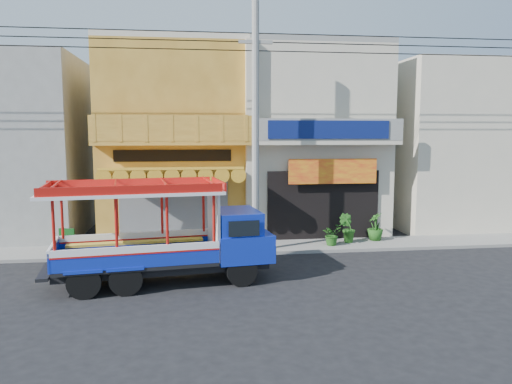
# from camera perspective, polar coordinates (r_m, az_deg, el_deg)

# --- Properties ---
(ground) EXTENTS (90.00, 90.00, 0.00)m
(ground) POSITION_cam_1_polar(r_m,az_deg,el_deg) (15.59, 5.24, -9.77)
(ground) COLOR black
(ground) RESTS_ON ground
(sidewalk) EXTENTS (30.00, 2.00, 0.12)m
(sidewalk) POSITION_cam_1_polar(r_m,az_deg,el_deg) (19.36, 2.63, -6.26)
(sidewalk) COLOR slate
(sidewalk) RESTS_ON ground
(shophouse_left) EXTENTS (6.00, 7.50, 8.24)m
(shophouse_left) POSITION_cam_1_polar(r_m,az_deg,el_deg) (22.54, -9.24, 5.90)
(shophouse_left) COLOR #AE7726
(shophouse_left) RESTS_ON ground
(shophouse_right) EXTENTS (6.00, 6.75, 8.24)m
(shophouse_right) POSITION_cam_1_polar(r_m,az_deg,el_deg) (23.15, 5.86, 5.97)
(shophouse_right) COLOR beige
(shophouse_right) RESTS_ON ground
(party_pilaster) EXTENTS (0.35, 0.30, 8.00)m
(party_pilaster) POSITION_cam_1_polar(r_m,az_deg,el_deg) (19.56, -0.65, 5.54)
(party_pilaster) COLOR beige
(party_pilaster) RESTS_ON ground
(filler_building_left) EXTENTS (6.00, 6.00, 7.60)m
(filler_building_left) POSITION_cam_1_polar(r_m,az_deg,el_deg) (23.84, -26.34, 4.59)
(filler_building_left) COLOR gray
(filler_building_left) RESTS_ON ground
(filler_building_right) EXTENTS (6.00, 6.00, 7.60)m
(filler_building_right) POSITION_cam_1_polar(r_m,az_deg,el_deg) (25.72, 21.25, 4.95)
(filler_building_right) COLOR beige
(filler_building_right) RESTS_ON ground
(utility_pole) EXTENTS (28.00, 0.26, 9.00)m
(utility_pole) POSITION_cam_1_polar(r_m,az_deg,el_deg) (18.04, 0.42, 8.70)
(utility_pole) COLOR gray
(utility_pole) RESTS_ON ground
(songthaew_truck) EXTENTS (6.74, 2.93, 3.04)m
(songthaew_truck) POSITION_cam_1_polar(r_m,az_deg,el_deg) (14.96, -8.91, -4.74)
(songthaew_truck) COLOR black
(songthaew_truck) RESTS_ON ground
(green_sign) EXTENTS (0.58, 0.40, 0.91)m
(green_sign) POSITION_cam_1_polar(r_m,az_deg,el_deg) (19.23, -20.77, -5.45)
(green_sign) COLOR black
(green_sign) RESTS_ON sidewalk
(potted_plant_a) EXTENTS (0.98, 0.94, 0.85)m
(potted_plant_a) POSITION_cam_1_polar(r_m,az_deg,el_deg) (19.48, 8.67, -4.79)
(potted_plant_a) COLOR #1F5217
(potted_plant_a) RESTS_ON sidewalk
(potted_plant_b) EXTENTS (0.79, 0.75, 1.13)m
(potted_plant_b) POSITION_cam_1_polar(r_m,az_deg,el_deg) (20.05, 10.39, -4.08)
(potted_plant_b) COLOR #1F5217
(potted_plant_b) RESTS_ON sidewalk
(potted_plant_c) EXTENTS (0.71, 0.71, 1.12)m
(potted_plant_c) POSITION_cam_1_polar(r_m,az_deg,el_deg) (20.65, 13.49, -3.85)
(potted_plant_c) COLOR #1F5217
(potted_plant_c) RESTS_ON sidewalk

